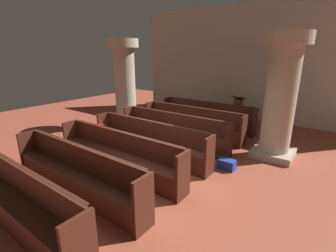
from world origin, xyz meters
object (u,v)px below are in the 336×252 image
lectern (238,112)px  pew_row_1 (191,121)px  pillar_far_side (125,82)px  pillar_aisle_side (281,96)px  kneeler_box_blue (227,164)px  pew_row_4 (118,152)px  pew_row_3 (149,139)px  pew_row_5 (76,170)px  pew_row_6 (14,196)px  hymn_book (100,125)px  pew_row_2 (173,129)px  pew_row_0 (206,114)px

lectern → pew_row_1: bearing=-106.2°
pew_row_1 → pillar_far_side: (-2.60, -0.43, 1.13)m
pillar_aisle_side → kneeler_box_blue: 2.21m
pew_row_4 → pillar_aisle_side: pillar_aisle_side is taller
pew_row_3 → pew_row_5: bearing=-90.0°
pew_row_6 → kneeler_box_blue: bearing=62.7°
hymn_book → pillar_far_side: bearing=124.1°
pew_row_5 → pillar_aisle_side: pillar_aisle_side is taller
pew_row_4 → kneeler_box_blue: (1.95, 1.62, -0.38)m
pew_row_1 → pew_row_5: (0.00, -4.33, 0.00)m
pew_row_2 → pillar_aisle_side: 3.02m
lectern → pew_row_6: bearing=-95.1°
pew_row_3 → lectern: size_ratio=3.31×
pew_row_0 → pew_row_4: size_ratio=1.00×
pew_row_0 → pew_row_1: same height
pew_row_3 → pew_row_4: 1.08m
pew_row_5 → kneeler_box_blue: 3.36m
pillar_aisle_side → kneeler_box_blue: pillar_aisle_side is taller
pew_row_3 → pew_row_4: size_ratio=1.00×
pew_row_3 → kneeler_box_blue: size_ratio=9.10×
pew_row_4 → pew_row_1: bearing=90.0°
hymn_book → kneeler_box_blue: size_ratio=0.53×
pew_row_5 → pillar_aisle_side: (2.65, 4.15, 1.13)m
pew_row_2 → pew_row_0: bearing=90.0°
pew_row_1 → lectern: lectern is taller
pew_row_0 → lectern: (0.69, 1.30, -0.05)m
pew_row_6 → pillar_aisle_side: (2.65, 5.24, 1.13)m
pew_row_4 → pew_row_5: size_ratio=1.00×
pew_row_0 → kneeler_box_blue: bearing=-54.3°
pew_row_3 → pillar_far_side: size_ratio=1.14×
hymn_book → pew_row_2: bearing=67.5°
pew_row_5 → pew_row_3: bearing=90.0°
pew_row_1 → hymn_book: 3.20m
pew_row_3 → pillar_far_side: 3.33m
lectern → hymn_book: 5.68m
pew_row_5 → lectern: bearing=84.1°
pew_row_2 → lectern: size_ratio=3.31×
pew_row_2 → pew_row_4: bearing=-90.0°
pew_row_0 → hymn_book: size_ratio=17.25×
pew_row_3 → pew_row_6: same height
pew_row_1 → pillar_aisle_side: 2.89m
pillar_aisle_side → hymn_book: bearing=-140.3°
pew_row_2 → pew_row_5: 3.25m
pillar_aisle_side → pew_row_2: bearing=-161.1°
pew_row_1 → kneeler_box_blue: (1.95, -1.63, -0.38)m
pew_row_4 → lectern: lectern is taller
hymn_book → kneeler_box_blue: bearing=27.4°
pew_row_5 → pillar_far_side: pillar_far_side is taller
pillar_far_side → pew_row_6: bearing=-62.4°
pew_row_4 → kneeler_box_blue: size_ratio=9.10×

